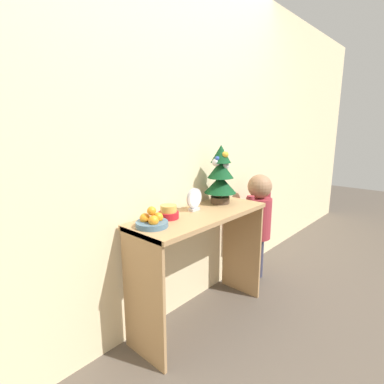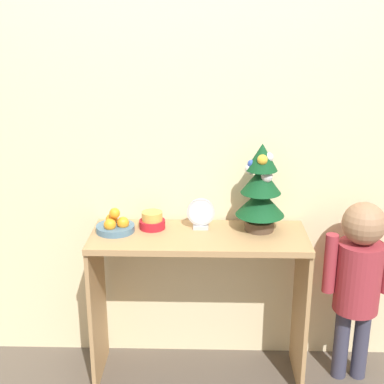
# 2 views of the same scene
# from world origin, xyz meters

# --- Properties ---
(back_wall) EXTENTS (7.00, 0.05, 2.50)m
(back_wall) POSITION_xyz_m (0.00, 0.44, 1.25)
(back_wall) COLOR beige
(back_wall) RESTS_ON ground_plane
(console_table) EXTENTS (1.06, 0.39, 0.80)m
(console_table) POSITION_xyz_m (0.00, 0.20, 0.60)
(console_table) COLOR tan
(console_table) RESTS_ON ground_plane
(mini_tree) EXTENTS (0.24, 0.24, 0.44)m
(mini_tree) POSITION_xyz_m (0.30, 0.26, 1.02)
(mini_tree) COLOR #4C3828
(mini_tree) RESTS_ON console_table
(fruit_bowl) EXTENTS (0.19, 0.19, 0.12)m
(fruit_bowl) POSITION_xyz_m (-0.41, 0.22, 0.84)
(fruit_bowl) COLOR #476B84
(fruit_bowl) RESTS_ON console_table
(singing_bowl) EXTENTS (0.13, 0.13, 0.09)m
(singing_bowl) POSITION_xyz_m (-0.23, 0.27, 0.84)
(singing_bowl) COLOR #AD1923
(singing_bowl) RESTS_ON console_table
(desk_clock) EXTENTS (0.14, 0.04, 0.16)m
(desk_clock) POSITION_xyz_m (0.01, 0.27, 0.88)
(desk_clock) COLOR #B2B2B7
(desk_clock) RESTS_ON console_table
(child_figure) EXTENTS (0.35, 0.23, 0.97)m
(child_figure) POSITION_xyz_m (0.80, 0.20, 0.61)
(child_figure) COLOR #38384C
(child_figure) RESTS_ON ground_plane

